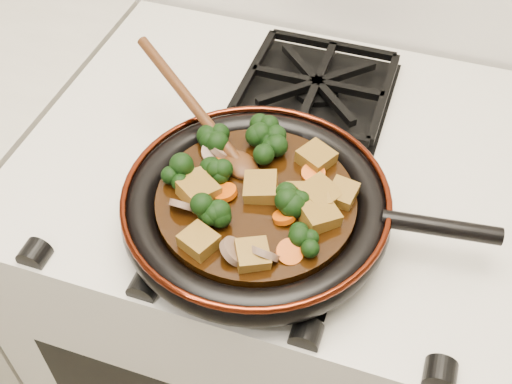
% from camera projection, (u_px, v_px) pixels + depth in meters
% --- Properties ---
extents(stove, '(0.76, 0.60, 0.90)m').
position_uv_depth(stove, '(282.00, 316.00, 1.26)').
color(stove, beige).
rests_on(stove, ground).
extents(burner_grate_front, '(0.23, 0.23, 0.03)m').
position_uv_depth(burner_grate_front, '(261.00, 218.00, 0.83)').
color(burner_grate_front, black).
rests_on(burner_grate_front, stove).
extents(burner_grate_back, '(0.23, 0.23, 0.03)m').
position_uv_depth(burner_grate_back, '(317.00, 87.00, 1.00)').
color(burner_grate_back, black).
rests_on(burner_grate_back, stove).
extents(skillet, '(0.46, 0.34, 0.05)m').
position_uv_depth(skillet, '(258.00, 206.00, 0.80)').
color(skillet, black).
rests_on(skillet, burner_grate_front).
extents(braising_sauce, '(0.25, 0.25, 0.02)m').
position_uv_depth(braising_sauce, '(256.00, 203.00, 0.80)').
color(braising_sauce, black).
rests_on(braising_sauce, skillet).
extents(tofu_cube_0, '(0.06, 0.06, 0.03)m').
position_uv_depth(tofu_cube_0, '(199.00, 191.00, 0.78)').
color(tofu_cube_0, brown).
rests_on(tofu_cube_0, braising_sauce).
extents(tofu_cube_1, '(0.05, 0.05, 0.02)m').
position_uv_depth(tofu_cube_1, '(199.00, 242.00, 0.73)').
color(tofu_cube_1, brown).
rests_on(tofu_cube_1, braising_sauce).
extents(tofu_cube_2, '(0.05, 0.05, 0.02)m').
position_uv_depth(tofu_cube_2, '(316.00, 158.00, 0.82)').
color(tofu_cube_2, brown).
rests_on(tofu_cube_2, braising_sauce).
extents(tofu_cube_3, '(0.06, 0.06, 0.03)m').
position_uv_depth(tofu_cube_3, '(319.00, 196.00, 0.78)').
color(tofu_cube_3, brown).
rests_on(tofu_cube_3, braising_sauce).
extents(tofu_cube_4, '(0.04, 0.04, 0.02)m').
position_uv_depth(tofu_cube_4, '(342.00, 194.00, 0.78)').
color(tofu_cube_4, brown).
rests_on(tofu_cube_4, braising_sauce).
extents(tofu_cube_5, '(0.05, 0.05, 0.03)m').
position_uv_depth(tofu_cube_5, '(252.00, 255.00, 0.72)').
color(tofu_cube_5, brown).
rests_on(tofu_cube_5, braising_sauce).
extents(tofu_cube_6, '(0.05, 0.05, 0.03)m').
position_uv_depth(tofu_cube_6, '(261.00, 188.00, 0.79)').
color(tofu_cube_6, brown).
rests_on(tofu_cube_6, braising_sauce).
extents(tofu_cube_7, '(0.05, 0.05, 0.02)m').
position_uv_depth(tofu_cube_7, '(315.00, 200.00, 0.78)').
color(tofu_cube_7, brown).
rests_on(tofu_cube_7, braising_sauce).
extents(tofu_cube_8, '(0.05, 0.05, 0.02)m').
position_uv_depth(tofu_cube_8, '(197.00, 183.00, 0.80)').
color(tofu_cube_8, brown).
rests_on(tofu_cube_8, braising_sauce).
extents(tofu_cube_9, '(0.05, 0.05, 0.02)m').
position_uv_depth(tofu_cube_9, '(302.00, 199.00, 0.78)').
color(tofu_cube_9, brown).
rests_on(tofu_cube_9, braising_sauce).
extents(tofu_cube_10, '(0.06, 0.06, 0.03)m').
position_uv_depth(tofu_cube_10, '(319.00, 216.00, 0.76)').
color(tofu_cube_10, brown).
rests_on(tofu_cube_10, braising_sauce).
extents(broccoli_floret_0, '(0.07, 0.07, 0.05)m').
position_uv_depth(broccoli_floret_0, '(179.00, 176.00, 0.80)').
color(broccoli_floret_0, black).
rests_on(broccoli_floret_0, braising_sauce).
extents(broccoli_floret_1, '(0.06, 0.07, 0.06)m').
position_uv_depth(broccoli_floret_1, '(307.00, 241.00, 0.73)').
color(broccoli_floret_1, black).
rests_on(broccoli_floret_1, braising_sauce).
extents(broccoli_floret_2, '(0.08, 0.09, 0.07)m').
position_uv_depth(broccoli_floret_2, '(214.00, 212.00, 0.76)').
color(broccoli_floret_2, black).
rests_on(broccoli_floret_2, braising_sauce).
extents(broccoli_floret_3, '(0.07, 0.06, 0.06)m').
position_uv_depth(broccoli_floret_3, '(216.00, 142.00, 0.84)').
color(broccoli_floret_3, black).
rests_on(broccoli_floret_3, braising_sauce).
extents(broccoli_floret_4, '(0.08, 0.08, 0.06)m').
position_uv_depth(broccoli_floret_4, '(260.00, 134.00, 0.85)').
color(broccoli_floret_4, black).
rests_on(broccoli_floret_4, braising_sauce).
extents(broccoli_floret_5, '(0.09, 0.09, 0.06)m').
position_uv_depth(broccoli_floret_5, '(266.00, 153.00, 0.83)').
color(broccoli_floret_5, black).
rests_on(broccoli_floret_5, braising_sauce).
extents(broccoli_floret_6, '(0.07, 0.07, 0.06)m').
position_uv_depth(broccoli_floret_6, '(294.00, 208.00, 0.77)').
color(broccoli_floret_6, black).
rests_on(broccoli_floret_6, braising_sauce).
extents(broccoli_floret_7, '(0.07, 0.07, 0.06)m').
position_uv_depth(broccoli_floret_7, '(214.00, 175.00, 0.80)').
color(broccoli_floret_7, black).
rests_on(broccoli_floret_7, braising_sauce).
extents(broccoli_floret_8, '(0.08, 0.09, 0.07)m').
position_uv_depth(broccoli_floret_8, '(271.00, 139.00, 0.85)').
color(broccoli_floret_8, black).
rests_on(broccoli_floret_8, braising_sauce).
extents(carrot_coin_0, '(0.03, 0.03, 0.02)m').
position_uv_depth(carrot_coin_0, '(284.00, 217.00, 0.76)').
color(carrot_coin_0, '#C94705').
rests_on(carrot_coin_0, braising_sauce).
extents(carrot_coin_1, '(0.03, 0.03, 0.01)m').
position_uv_depth(carrot_coin_1, '(313.00, 174.00, 0.81)').
color(carrot_coin_1, '#C94705').
rests_on(carrot_coin_1, braising_sauce).
extents(carrot_coin_2, '(0.03, 0.03, 0.02)m').
position_uv_depth(carrot_coin_2, '(290.00, 252.00, 0.73)').
color(carrot_coin_2, '#C94705').
rests_on(carrot_coin_2, braising_sauce).
extents(carrot_coin_3, '(0.03, 0.03, 0.01)m').
position_uv_depth(carrot_coin_3, '(226.00, 165.00, 0.82)').
color(carrot_coin_3, '#C94705').
rests_on(carrot_coin_3, braising_sauce).
extents(carrot_coin_4, '(0.03, 0.03, 0.02)m').
position_uv_depth(carrot_coin_4, '(289.00, 203.00, 0.78)').
color(carrot_coin_4, '#C94705').
rests_on(carrot_coin_4, braising_sauce).
extents(carrot_coin_5, '(0.03, 0.03, 0.02)m').
position_uv_depth(carrot_coin_5, '(224.00, 193.00, 0.79)').
color(carrot_coin_5, '#C94705').
rests_on(carrot_coin_5, braising_sauce).
extents(mushroom_slice_0, '(0.05, 0.05, 0.03)m').
position_uv_depth(mushroom_slice_0, '(234.00, 251.00, 0.73)').
color(mushroom_slice_0, brown).
rests_on(mushroom_slice_0, braising_sauce).
extents(mushroom_slice_1, '(0.04, 0.03, 0.03)m').
position_uv_depth(mushroom_slice_1, '(264.00, 253.00, 0.72)').
color(mushroom_slice_1, brown).
rests_on(mushroom_slice_1, braising_sauce).
extents(mushroom_slice_2, '(0.03, 0.03, 0.03)m').
position_uv_depth(mushroom_slice_2, '(183.00, 206.00, 0.77)').
color(mushroom_slice_2, brown).
rests_on(mushroom_slice_2, braising_sauce).
extents(mushroom_slice_3, '(0.05, 0.05, 0.03)m').
position_uv_depth(mushroom_slice_3, '(222.00, 149.00, 0.84)').
color(mushroom_slice_3, brown).
rests_on(mushroom_slice_3, braising_sauce).
extents(mushroom_slice_4, '(0.05, 0.05, 0.02)m').
position_uv_depth(mushroom_slice_4, '(215.00, 152.00, 0.83)').
color(mushroom_slice_4, brown).
rests_on(mushroom_slice_4, braising_sauce).
extents(wooden_spoon, '(0.14, 0.11, 0.24)m').
position_uv_depth(wooden_spoon, '(210.00, 127.00, 0.84)').
color(wooden_spoon, '#41220E').
rests_on(wooden_spoon, braising_sauce).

